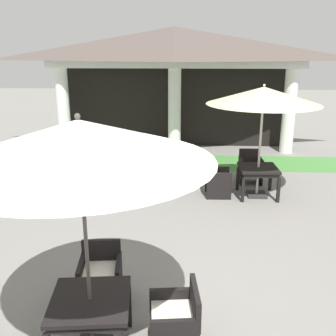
{
  "coord_description": "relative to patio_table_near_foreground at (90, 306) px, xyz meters",
  "views": [
    {
      "loc": [
        0.53,
        -4.13,
        3.41
      ],
      "look_at": [
        0.12,
        2.97,
        1.21
      ],
      "focal_mm": 41.64,
      "sensor_mm": 36.0,
      "label": 1
    }
  ],
  "objects": [
    {
      "name": "patio_umbrella_near_foreground",
      "position": [
        0.0,
        0.0,
        1.91
      ],
      "size": [
        2.75,
        2.75,
        2.81
      ],
      "color": "#2D2D2D",
      "rests_on": "ground"
    },
    {
      "name": "terracotta_urn",
      "position": [
        1.52,
        6.82,
        -0.46
      ],
      "size": [
        0.33,
        0.33,
        0.39
      ],
      "color": "brown",
      "rests_on": "ground"
    },
    {
      "name": "patio_chair_near_foreground_east",
      "position": [
        0.97,
        0.11,
        -0.23
      ],
      "size": [
        0.62,
        0.69,
        0.81
      ],
      "rotation": [
        0.0,
        0.0,
        -4.6
      ],
      "color": "black",
      "rests_on": "ground"
    },
    {
      "name": "ground_plane",
      "position": [
        0.56,
        0.44,
        -0.61
      ],
      "size": [
        60.0,
        60.0,
        0.0
      ],
      "primitive_type": "plane",
      "color": "gray"
    },
    {
      "name": "background_pavilion",
      "position": [
        0.56,
        9.49,
        2.51
      ],
      "size": [
        8.8,
        2.42,
        4.07
      ],
      "color": "white",
      "rests_on": "ground"
    },
    {
      "name": "patio_chair_mid_left_west",
      "position": [
        1.75,
        5.16,
        -0.21
      ],
      "size": [
        0.61,
        0.59,
        0.85
      ],
      "rotation": [
        0.0,
        0.0,
        -1.54
      ],
      "color": "black",
      "rests_on": "ground"
    },
    {
      "name": "patio_chair_mid_left_north",
      "position": [
        2.69,
        6.17,
        -0.2
      ],
      "size": [
        0.59,
        0.54,
        0.87
      ],
      "rotation": [
        0.0,
        0.0,
        -3.11
      ],
      "color": "black",
      "rests_on": "ground"
    },
    {
      "name": "patio_table_mid_left",
      "position": [
        2.72,
        5.19,
        0.0
      ],
      "size": [
        0.91,
        0.91,
        0.72
      ],
      "rotation": [
        0.0,
        0.0,
        0.03
      ],
      "color": "black",
      "rests_on": "ground"
    },
    {
      "name": "patio_umbrella_mid_left",
      "position": [
        2.72,
        5.19,
        1.77
      ],
      "size": [
        2.57,
        2.57,
        2.65
      ],
      "color": "#2D2D2D",
      "rests_on": "ground"
    },
    {
      "name": "lawn_strip",
      "position": [
        0.56,
        7.98,
        -0.61
      ],
      "size": [
        10.6,
        1.69,
        0.01
      ],
      "primitive_type": "cube",
      "color": "#47843D",
      "rests_on": "ground"
    },
    {
      "name": "patio_chair_near_foreground_north",
      "position": [
        -0.11,
        0.97,
        -0.22
      ],
      "size": [
        0.63,
        0.64,
        0.82
      ],
      "rotation": [
        0.0,
        0.0,
        -3.03
      ],
      "color": "black",
      "rests_on": "ground"
    },
    {
      "name": "patio_table_near_foreground",
      "position": [
        0.0,
        0.0,
        0.0
      ],
      "size": [
        0.98,
        0.98,
        0.71
      ],
      "rotation": [
        0.0,
        0.0,
        0.12
      ],
      "color": "black",
      "rests_on": "ground"
    }
  ]
}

